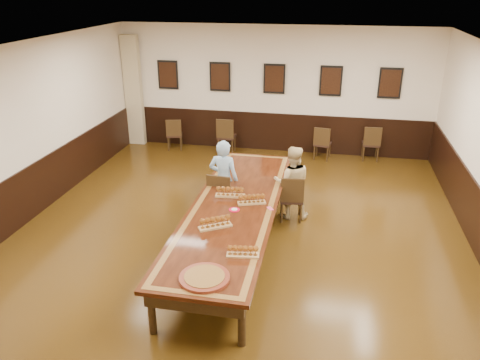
% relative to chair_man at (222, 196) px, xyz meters
% --- Properties ---
extents(floor, '(8.00, 10.00, 0.02)m').
position_rel_chair_man_xyz_m(floor, '(0.42, -0.90, -0.49)').
color(floor, black).
rests_on(floor, ground).
extents(ceiling, '(8.00, 10.00, 0.02)m').
position_rel_chair_man_xyz_m(ceiling, '(0.42, -0.90, 2.73)').
color(ceiling, white).
rests_on(ceiling, floor).
extents(wall_back, '(8.00, 0.02, 3.20)m').
position_rel_chair_man_xyz_m(wall_back, '(0.42, 4.11, 1.12)').
color(wall_back, '#F5E5CD').
rests_on(wall_back, floor).
extents(wall_left, '(0.02, 10.00, 3.20)m').
position_rel_chair_man_xyz_m(wall_left, '(-3.59, -0.90, 1.12)').
color(wall_left, '#F5E5CD').
rests_on(wall_left, floor).
extents(chair_man, '(0.49, 0.53, 0.96)m').
position_rel_chair_man_xyz_m(chair_man, '(0.00, 0.00, 0.00)').
color(chair_man, black).
rests_on(chair_man, floor).
extents(chair_woman, '(0.48, 0.51, 0.90)m').
position_rel_chair_man_xyz_m(chair_woman, '(1.27, 0.25, -0.03)').
color(chair_woman, black).
rests_on(chair_woman, floor).
extents(spare_chair_a, '(0.49, 0.52, 0.85)m').
position_rel_chair_man_xyz_m(spare_chair_a, '(-2.16, 3.67, -0.06)').
color(spare_chair_a, black).
rests_on(spare_chair_a, floor).
extents(spare_chair_b, '(0.46, 0.50, 0.95)m').
position_rel_chair_man_xyz_m(spare_chair_b, '(-0.73, 3.64, -0.01)').
color(spare_chair_b, black).
rests_on(spare_chair_b, floor).
extents(spare_chair_c, '(0.47, 0.50, 0.86)m').
position_rel_chair_man_xyz_m(spare_chair_c, '(1.73, 3.65, -0.05)').
color(spare_chair_c, black).
rests_on(spare_chair_c, floor).
extents(spare_chair_d, '(0.44, 0.47, 0.89)m').
position_rel_chair_man_xyz_m(spare_chair_d, '(2.92, 3.83, -0.03)').
color(spare_chair_d, black).
rests_on(spare_chair_d, floor).
extents(person_man, '(0.59, 0.42, 1.53)m').
position_rel_chair_man_xyz_m(person_man, '(0.01, 0.10, 0.29)').
color(person_man, '#4D8FC1').
rests_on(person_man, floor).
extents(person_woman, '(0.77, 0.63, 1.41)m').
position_rel_chair_man_xyz_m(person_woman, '(1.26, 0.35, 0.23)').
color(person_woman, beige).
rests_on(person_woman, floor).
extents(pink_phone, '(0.13, 0.15, 0.01)m').
position_rel_chair_man_xyz_m(pink_phone, '(1.02, -0.90, 0.28)').
color(pink_phone, '#F6527B').
rests_on(pink_phone, conference_table).
extents(curtain, '(0.45, 0.18, 2.90)m').
position_rel_chair_man_xyz_m(curtain, '(-3.33, 3.92, 0.97)').
color(curtain, tan).
rests_on(curtain, floor).
extents(wainscoting, '(8.00, 10.00, 1.00)m').
position_rel_chair_man_xyz_m(wainscoting, '(0.42, -0.90, 0.02)').
color(wainscoting, black).
rests_on(wainscoting, floor).
extents(conference_table, '(1.40, 5.00, 0.76)m').
position_rel_chair_man_xyz_m(conference_table, '(0.42, -0.90, 0.13)').
color(conference_table, black).
rests_on(conference_table, floor).
extents(posters, '(6.14, 0.04, 0.74)m').
position_rel_chair_man_xyz_m(posters, '(0.42, 4.04, 1.42)').
color(posters, black).
rests_on(posters, wall_back).
extents(flight_a, '(0.52, 0.21, 0.19)m').
position_rel_chair_man_xyz_m(flight_a, '(0.28, -0.57, 0.36)').
color(flight_a, '#9D7542').
rests_on(flight_a, conference_table).
extents(flight_b, '(0.49, 0.29, 0.17)m').
position_rel_chair_man_xyz_m(flight_b, '(0.69, -0.77, 0.35)').
color(flight_b, '#9D7542').
rests_on(flight_b, conference_table).
extents(flight_c, '(0.51, 0.40, 0.19)m').
position_rel_chair_man_xyz_m(flight_c, '(0.29, -1.68, 0.36)').
color(flight_c, '#9D7542').
rests_on(flight_c, conference_table).
extents(flight_d, '(0.46, 0.19, 0.17)m').
position_rel_chair_man_xyz_m(flight_d, '(0.85, -2.38, 0.35)').
color(flight_d, '#9D7542').
rests_on(flight_d, conference_table).
extents(red_plate_grp, '(0.18, 0.18, 0.02)m').
position_rel_chair_man_xyz_m(red_plate_grp, '(0.46, -1.07, 0.28)').
color(red_plate_grp, red).
rests_on(red_plate_grp, conference_table).
extents(carved_platter, '(0.64, 0.64, 0.05)m').
position_rel_chair_man_xyz_m(carved_platter, '(0.48, -2.99, 0.29)').
color(carved_platter, '#5E1E12').
rests_on(carved_platter, conference_table).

